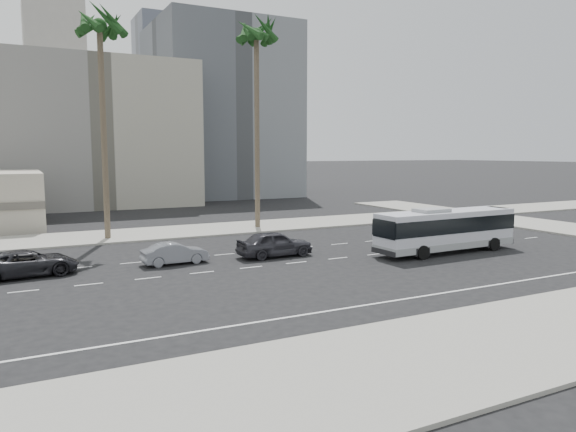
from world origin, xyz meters
TOP-DOWN VIEW (x-y plane):
  - ground at (0.00, 0.00)m, footprint 700.00×700.00m
  - sidewalk_north at (0.00, 15.50)m, footprint 120.00×7.00m
  - edge_stripe at (-20.00, -9.50)m, footprint 80.00×0.15m
  - midrise_beige_west at (-12.00, 45.00)m, footprint 24.00×18.00m
  - midrise_gray_center at (8.00, 52.00)m, footprint 20.00×20.00m
  - civic_tower at (-2.00, 250.00)m, footprint 42.00×42.00m
  - highrise_right at (45.00, 230.00)m, footprint 26.00×26.00m
  - highrise_far at (70.00, 260.00)m, footprint 22.00×22.00m
  - city_bus at (4.61, -1.52)m, footprint 10.67×2.69m
  - car_a at (-6.31, 2.41)m, footprint 2.06×4.98m
  - car_b at (-12.71, 3.04)m, footprint 1.55×4.02m
  - car_c at (-20.71, 3.54)m, footprint 2.87×5.41m
  - palm_near at (-2.09, 14.75)m, footprint 5.38×5.38m
  - palm_mid at (-14.95, 14.24)m, footprint 5.65×5.65m

SIDE VIEW (x-z plane):
  - ground at x=0.00m, z-range 0.00..0.00m
  - edge_stripe at x=-20.00m, z-range 0.00..0.02m
  - sidewalk_north at x=0.00m, z-range 0.00..0.15m
  - car_b at x=-12.71m, z-range 0.00..1.31m
  - car_c at x=-20.71m, z-range 0.00..1.45m
  - car_a at x=-6.31m, z-range 0.00..1.69m
  - city_bus at x=4.61m, z-range 0.08..3.12m
  - midrise_beige_west at x=-12.00m, z-range 0.00..18.00m
  - midrise_gray_center at x=8.00m, z-range 0.00..26.00m
  - palm_mid at x=-14.95m, z-range 6.97..24.41m
  - palm_near at x=-2.09m, z-range 7.34..25.43m
  - highrise_far at x=70.00m, z-range 0.00..60.00m
  - highrise_right at x=45.00m, z-range 0.00..70.00m
  - civic_tower at x=-2.00m, z-range -25.67..103.33m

